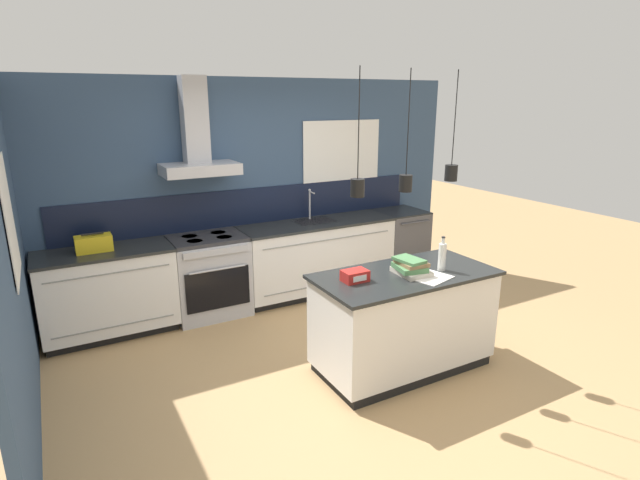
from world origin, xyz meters
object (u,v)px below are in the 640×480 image
object	(u,v)px
oven_range	(209,276)
book_stack	(411,267)
red_supply_box	(355,276)
dishwasher	(399,243)
bottle_on_island	(442,256)
yellow_toolbox	(94,243)

from	to	relation	value
oven_range	book_stack	xyz separation A→B (m)	(1.18, -2.04, 0.52)
oven_range	red_supply_box	bearing A→B (deg)	-70.90
dishwasher	red_supply_box	bearing A→B (deg)	-135.45
bottle_on_island	book_stack	world-z (taller)	bottle_on_island
dishwasher	yellow_toolbox	bearing A→B (deg)	180.00
dishwasher	yellow_toolbox	world-z (taller)	yellow_toolbox
oven_range	red_supply_box	distance (m)	2.12
bottle_on_island	dishwasher	bearing A→B (deg)	60.85
dishwasher	bottle_on_island	size ratio (longest dim) A/B	2.95
yellow_toolbox	dishwasher	bearing A→B (deg)	-0.00
yellow_toolbox	red_supply_box	bearing A→B (deg)	-47.21
oven_range	book_stack	bearing A→B (deg)	-59.84
dishwasher	oven_range	bearing A→B (deg)	-179.91
bottle_on_island	yellow_toolbox	size ratio (longest dim) A/B	0.91
oven_range	dishwasher	bearing A→B (deg)	0.09
red_supply_box	oven_range	bearing A→B (deg)	109.10
yellow_toolbox	bottle_on_island	bearing A→B (deg)	-38.61
bottle_on_island	yellow_toolbox	world-z (taller)	bottle_on_island
dishwasher	book_stack	size ratio (longest dim) A/B	2.83
oven_range	yellow_toolbox	world-z (taller)	yellow_toolbox
oven_range	red_supply_box	size ratio (longest dim) A/B	4.31
red_supply_box	book_stack	bearing A→B (deg)	-10.05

